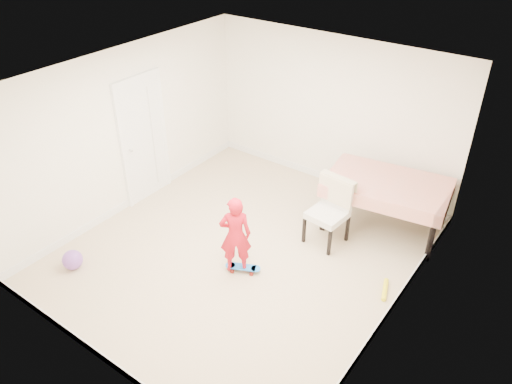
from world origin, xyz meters
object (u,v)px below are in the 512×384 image
Objects in this scene: dining_chair at (327,213)px; child at (235,237)px; dining_table at (384,205)px; skateboard at (243,269)px; balloon at (72,260)px.

dining_chair is 1.47m from child.
dining_table is 3.59× the size of skateboard.
child is at bearing 34.41° from balloon.
child reaches higher than balloon.
dining_chair is 1.47m from skateboard.
dining_table is 1.73× the size of dining_chair.
balloon is (-1.88, -1.29, -0.44)m from child.
balloon reaches higher than skateboard.
child is (-0.08, -0.05, 0.54)m from skateboard.
skateboard is (-1.13, -2.07, -0.38)m from dining_table.
dining_chair is 3.65m from balloon.
skateboard is 0.55m from child.
child is at bearing -128.20° from dining_table.
dining_chair reaches higher than dining_table.
dining_table reaches higher than balloon.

